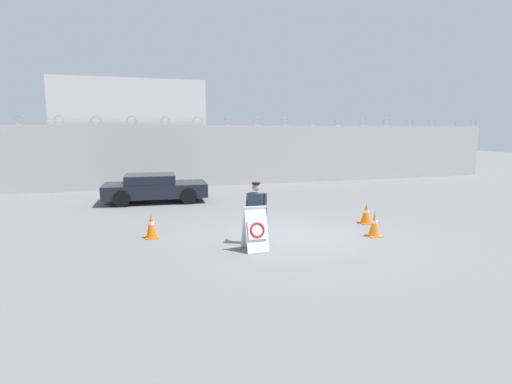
{
  "coord_description": "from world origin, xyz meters",
  "views": [
    {
      "loc": [
        -4.26,
        -10.33,
        3.02
      ],
      "look_at": [
        -0.7,
        1.12,
        1.15
      ],
      "focal_mm": 28.0,
      "sensor_mm": 36.0,
      "label": 1
    }
  ],
  "objects_px": {
    "barricade_sign": "(255,228)",
    "traffic_cone_near": "(366,213)",
    "traffic_cone_far": "(151,225)",
    "parked_car_front_coupe": "(154,188)",
    "security_guard": "(256,210)",
    "traffic_cone_mid": "(375,224)"
  },
  "relations": [
    {
      "from": "security_guard",
      "to": "traffic_cone_mid",
      "type": "bearing_deg",
      "value": -157.62
    },
    {
      "from": "traffic_cone_mid",
      "to": "parked_car_front_coupe",
      "type": "bearing_deg",
      "value": 126.77
    },
    {
      "from": "traffic_cone_far",
      "to": "parked_car_front_coupe",
      "type": "distance_m",
      "value": 5.93
    },
    {
      "from": "traffic_cone_mid",
      "to": "traffic_cone_far",
      "type": "distance_m",
      "value": 6.34
    },
    {
      "from": "traffic_cone_near",
      "to": "traffic_cone_far",
      "type": "bearing_deg",
      "value": 178.13
    },
    {
      "from": "traffic_cone_near",
      "to": "traffic_cone_far",
      "type": "distance_m",
      "value": 6.79
    },
    {
      "from": "barricade_sign",
      "to": "parked_car_front_coupe",
      "type": "distance_m",
      "value": 8.11
    },
    {
      "from": "security_guard",
      "to": "traffic_cone_mid",
      "type": "relative_size",
      "value": 2.26
    },
    {
      "from": "barricade_sign",
      "to": "traffic_cone_mid",
      "type": "relative_size",
      "value": 1.54
    },
    {
      "from": "parked_car_front_coupe",
      "to": "barricade_sign",
      "type": "bearing_deg",
      "value": -71.97
    },
    {
      "from": "traffic_cone_near",
      "to": "parked_car_front_coupe",
      "type": "bearing_deg",
      "value": 136.11
    },
    {
      "from": "traffic_cone_near",
      "to": "traffic_cone_far",
      "type": "relative_size",
      "value": 0.91
    },
    {
      "from": "security_guard",
      "to": "traffic_cone_near",
      "type": "relative_size",
      "value": 2.47
    },
    {
      "from": "barricade_sign",
      "to": "traffic_cone_near",
      "type": "height_order",
      "value": "barricade_sign"
    },
    {
      "from": "barricade_sign",
      "to": "traffic_cone_mid",
      "type": "bearing_deg",
      "value": 3.91
    },
    {
      "from": "barricade_sign",
      "to": "traffic_cone_near",
      "type": "relative_size",
      "value": 1.68
    },
    {
      "from": "barricade_sign",
      "to": "security_guard",
      "type": "height_order",
      "value": "security_guard"
    },
    {
      "from": "barricade_sign",
      "to": "traffic_cone_mid",
      "type": "xyz_separation_m",
      "value": [
        3.65,
        0.24,
        -0.2
      ]
    },
    {
      "from": "traffic_cone_far",
      "to": "parked_car_front_coupe",
      "type": "xyz_separation_m",
      "value": [
        0.42,
        5.91,
        0.24
      ]
    },
    {
      "from": "parked_car_front_coupe",
      "to": "traffic_cone_far",
      "type": "bearing_deg",
      "value": -90.62
    },
    {
      "from": "barricade_sign",
      "to": "security_guard",
      "type": "relative_size",
      "value": 0.68
    },
    {
      "from": "barricade_sign",
      "to": "parked_car_front_coupe",
      "type": "height_order",
      "value": "parked_car_front_coupe"
    }
  ]
}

